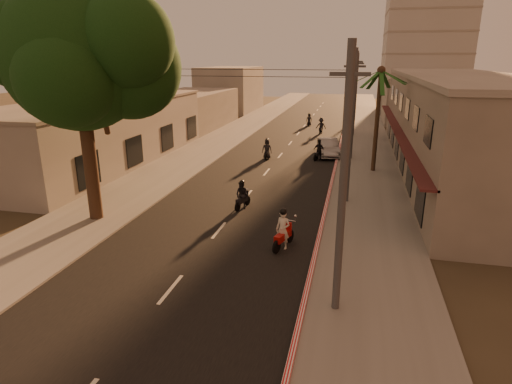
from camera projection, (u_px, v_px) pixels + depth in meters
ground at (206, 247)px, 20.04m from camera, size 160.00×160.00×0.00m
road at (280, 156)px, 38.61m from camera, size 10.00×140.00×0.02m
sidewalk_right at (366, 159)px, 36.97m from camera, size 5.00×140.00×0.12m
sidewalk_left at (202, 151)px, 40.22m from camera, size 5.00×140.00×0.12m
curb_stripe at (334, 172)px, 32.84m from camera, size 0.20×60.00×0.20m
shophouse_row at (456, 124)px, 32.64m from camera, size 8.80×34.20×7.30m
left_building at (101, 132)px, 35.29m from camera, size 8.20×24.20×5.20m
distant_tower at (428, 19)px, 64.38m from camera, size 12.10×12.10×28.00m
broadleaf_tree at (87, 57)px, 20.92m from camera, size 9.60×8.70×12.10m
palm_tree at (381, 77)px, 31.02m from camera, size 5.00×5.00×8.20m
utility_poles at (355, 82)px, 35.31m from camera, size 1.20×48.26×9.00m
filler_right at (414, 100)px, 57.90m from camera, size 8.00×14.00×6.00m
filler_left_near at (191, 109)px, 53.99m from camera, size 8.00×14.00×4.40m
filler_left_far at (231, 89)px, 70.32m from camera, size 8.00×14.00×7.00m
scooter_red at (283, 231)px, 19.62m from camera, size 1.02×1.95×1.98m
scooter_mid_a at (242, 196)px, 24.85m from camera, size 1.08×1.75×1.74m
scooter_mid_b at (319, 150)px, 36.78m from camera, size 1.32×1.75×1.84m
scooter_far_a at (267, 150)px, 37.10m from camera, size 0.96×1.86×1.83m
scooter_far_b at (321, 126)px, 49.54m from camera, size 1.24×1.93×1.90m
parked_car at (328, 147)px, 38.30m from camera, size 3.28×5.23×1.53m
scooter_far_c at (309, 120)px, 55.31m from camera, size 0.81×1.68×1.64m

